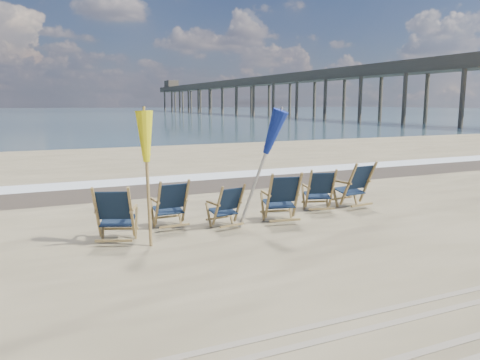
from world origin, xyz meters
The scene contains 13 objects.
ocean centered at (0.00, 128.00, 0.00)m, with size 400.00×400.00×0.00m, color #38515E.
surf_foam centered at (0.00, 8.30, 0.00)m, with size 200.00×1.40×0.01m, color silver.
wet_sand_strip centered at (0.00, 6.80, 0.00)m, with size 200.00×2.60×0.00m, color #42362A.
tire_tracks centered at (0.00, -2.80, 0.01)m, with size 80.00×1.30×0.01m, color gray, non-canonical shape.
beach_chair_0 centered at (-2.29, 1.67, 0.53)m, with size 0.67×0.76×1.05m, color #111D31, non-canonical shape.
beach_chair_1 centered at (-1.10, 2.34, 0.50)m, with size 0.64×0.72×1.00m, color #111D31, non-canonical shape.
beach_chair_2 centered at (-0.11, 1.96, 0.45)m, with size 0.57×0.64×0.89m, color #111D31, non-canonical shape.
beach_chair_3 centered at (1.08, 1.75, 0.54)m, with size 0.69×0.78×1.08m, color #111D31, non-canonical shape.
beach_chair_4 centered at (2.33, 2.29, 0.50)m, with size 0.64×0.72×1.00m, color #111D31, non-canonical shape.
beach_chair_5 centered at (3.37, 2.35, 0.55)m, with size 0.71×0.80×1.11m, color #111D31, non-canonical shape.
umbrella_yellow centered at (-2.03, 1.49, 1.75)m, with size 0.30×0.30×2.28m.
umbrella_blue centered at (0.14, 1.67, 1.87)m, with size 0.30×0.30×2.41m.
fishing_pier centered at (38.00, 74.00, 4.65)m, with size 4.40×140.00×9.30m, color brown, non-canonical shape.
Camera 1 is at (-3.83, -6.24, 2.43)m, focal length 35.00 mm.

